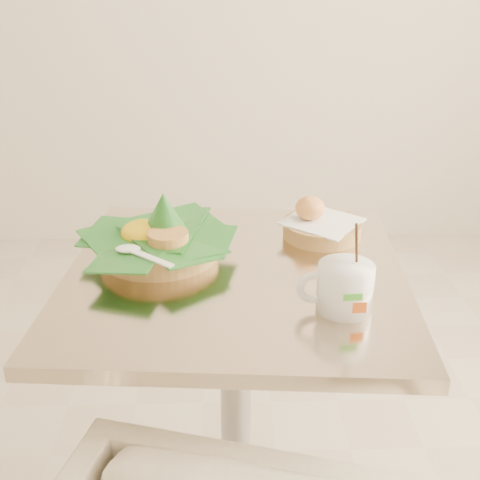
{
  "coord_description": "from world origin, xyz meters",
  "views": [
    {
      "loc": [
        0.08,
        -1.15,
        1.33
      ],
      "look_at": [
        0.11,
        -0.04,
        0.82
      ],
      "focal_mm": 45.0,
      "sensor_mm": 36.0,
      "label": 1
    }
  ],
  "objects_px": {
    "rice_basket": "(158,237)",
    "coffee_mug": "(344,286)",
    "cafe_table": "(236,358)",
    "bread_basket": "(320,225)"
  },
  "relations": [
    {
      "from": "coffee_mug",
      "to": "rice_basket",
      "type": "bearing_deg",
      "value": 146.62
    },
    {
      "from": "coffee_mug",
      "to": "bread_basket",
      "type": "bearing_deg",
      "value": 88.8
    },
    {
      "from": "cafe_table",
      "to": "bread_basket",
      "type": "relative_size",
      "value": 3.47
    },
    {
      "from": "coffee_mug",
      "to": "cafe_table",
      "type": "bearing_deg",
      "value": 141.04
    },
    {
      "from": "rice_basket",
      "to": "coffee_mug",
      "type": "bearing_deg",
      "value": -33.38
    },
    {
      "from": "rice_basket",
      "to": "coffee_mug",
      "type": "relative_size",
      "value": 1.84
    },
    {
      "from": "cafe_table",
      "to": "rice_basket",
      "type": "bearing_deg",
      "value": 154.25
    },
    {
      "from": "bread_basket",
      "to": "coffee_mug",
      "type": "bearing_deg",
      "value": -91.2
    },
    {
      "from": "cafe_table",
      "to": "coffee_mug",
      "type": "height_order",
      "value": "coffee_mug"
    },
    {
      "from": "rice_basket",
      "to": "coffee_mug",
      "type": "height_order",
      "value": "coffee_mug"
    }
  ]
}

